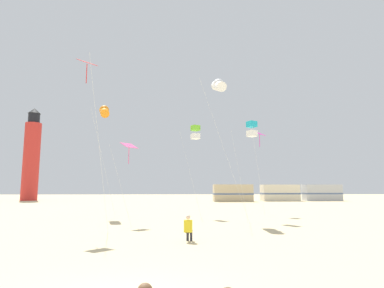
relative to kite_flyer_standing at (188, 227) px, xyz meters
The scene contains 12 objects.
kite_flyer_standing is the anchor object (origin of this frame).
kite_box_lime 13.54m from the kite_flyer_standing, 85.65° to the left, with size 1.75×1.75×7.46m.
kite_diamond_scarlet 10.24m from the kite_flyer_standing, 152.85° to the left, with size 1.97×1.97×9.39m.
kite_box_cyan 11.81m from the kite_flyer_standing, 60.95° to the left, with size 1.83×2.16×7.21m.
kite_tube_orange 15.84m from the kite_flyer_standing, 119.18° to the left, with size 2.08×2.65×9.30m.
kite_diamond_rainbow 8.55m from the kite_flyer_standing, 119.93° to the left, with size 1.78×1.78×5.24m.
kite_tube_white 12.29m from the kite_flyer_standing, 73.34° to the left, with size 3.25×3.01×10.34m.
kite_diamond_magenta 16.44m from the kite_flyer_standing, 63.85° to the left, with size 1.27×1.27×7.31m.
lighthouse_distant 52.71m from the kite_flyer_standing, 121.39° to the left, with size 2.80×2.80×16.80m.
rv_van_tan 39.85m from the kite_flyer_standing, 77.78° to the left, with size 6.47×2.43×2.80m.
rv_van_cream 44.23m from the kite_flyer_standing, 67.52° to the left, with size 6.60×2.83×2.80m.
rv_van_silver 48.24m from the kite_flyer_standing, 59.40° to the left, with size 6.51×2.53×2.80m.
Camera 1 is at (1.16, -6.34, 2.35)m, focal length 30.02 mm.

